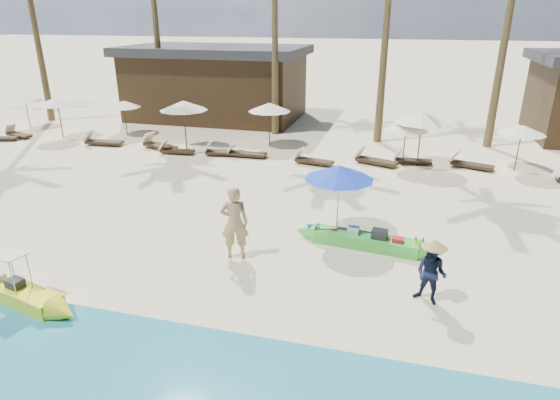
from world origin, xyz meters
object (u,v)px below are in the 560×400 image
(green_canoe, at_px, (366,241))
(blue_umbrella, at_px, (339,172))
(yellow_canoe, at_px, (12,290))
(tourist, at_px, (234,222))

(green_canoe, bearing_deg, blue_umbrella, 152.33)
(green_canoe, distance_m, yellow_canoe, 8.90)
(blue_umbrella, bearing_deg, tourist, -139.46)
(yellow_canoe, xyz_separation_m, tourist, (4.27, 3.19, 0.81))
(green_canoe, relative_size, tourist, 2.31)
(green_canoe, distance_m, tourist, 3.72)
(blue_umbrella, bearing_deg, green_canoe, -34.32)
(green_canoe, bearing_deg, tourist, -149.77)
(tourist, relative_size, blue_umbrella, 0.94)
(green_canoe, relative_size, yellow_canoe, 1.03)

